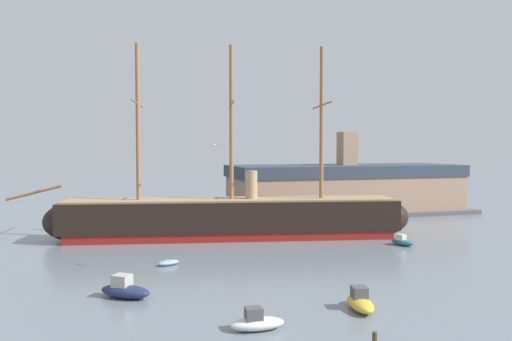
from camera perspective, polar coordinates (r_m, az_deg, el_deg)
The scene contains 8 objects.
tall_ship at distance 73.21m, azimuth -2.78°, elevation -5.32°, with size 57.32×16.31×27.78m.
motorboat_foreground_left at distance 37.61m, azimuth 0.09°, elevation -16.80°, with size 4.01×1.81×1.66m.
motorboat_near_centre at distance 42.77m, azimuth 11.72°, elevation -14.37°, with size 2.56×4.58×1.81m.
motorboat_mid_left at distance 46.48m, azimuth -14.65°, elevation -12.93°, with size 5.02×4.43×2.00m.
dinghy_alongside_bow at distance 57.72m, azimuth -9.89°, elevation -10.25°, with size 2.72×1.89×0.59m.
motorboat_alongside_stern at distance 70.91m, azimuth 16.24°, elevation -7.73°, with size 2.55×3.79×1.47m.
dockside_warehouse_right at distance 103.00m, azimuth 10.07°, elevation -2.07°, with size 50.12×19.19×16.30m.
seagull_in_flight at distance 52.39m, azimuth -4.65°, elevation 2.94°, with size 0.95×1.08×0.14m.
Camera 1 is at (-18.39, -19.90, 13.04)m, focal length 35.30 mm.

